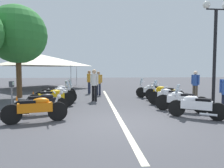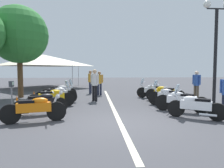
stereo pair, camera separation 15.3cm
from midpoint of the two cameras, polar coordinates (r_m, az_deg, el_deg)
ground_plane at (r=6.77m, az=2.96°, el=-10.82°), size 80.00×80.00×0.00m
lane_centre_stripe at (r=10.33m, az=0.28°, el=-5.66°), size 13.31×0.16×0.01m
motorcycle_left_row_0 at (r=7.24m, az=-19.96°, el=-6.36°), size 0.79×2.02×1.00m
motorcycle_left_row_1 at (r=8.39m, az=-18.28°, el=-4.98°), size 0.99×1.92×0.99m
motorcycle_left_row_2 at (r=9.84m, az=-15.74°, el=-3.52°), size 1.01×2.03×1.22m
motorcycle_left_row_3 at (r=11.01m, az=-14.58°, el=-2.74°), size 0.75×2.12×1.22m
motorcycle_left_row_4 at (r=12.40m, az=-13.96°, el=-2.02°), size 0.86×2.01×1.21m
motorcycle_right_row_0 at (r=7.91m, az=22.39°, el=-5.57°), size 1.25×1.69×1.20m
motorcycle_right_row_1 at (r=8.94m, az=18.96°, el=-4.36°), size 1.31×1.89×1.02m
motorcycle_right_row_2 at (r=10.17m, az=15.94°, el=-3.27°), size 1.40×1.80×1.22m
motorcycle_right_row_3 at (r=11.53m, az=14.65°, el=-2.45°), size 1.44×1.81×1.02m
motorcycle_right_row_4 at (r=12.75m, az=11.74°, el=-1.81°), size 1.26×1.93×1.21m
street_lamp_twin_globe at (r=10.38m, az=27.13°, el=11.88°), size 0.32×1.22×4.71m
parking_meter at (r=8.85m, az=-25.49°, el=-1.80°), size 0.19×0.15×1.29m
traffic_cone_1 at (r=11.95m, az=-20.35°, el=-3.21°), size 0.36×0.36×0.61m
traffic_cone_2 at (r=9.97m, az=-24.31°, el=-4.68°), size 0.36×0.36×0.61m
bystander_1 at (r=11.37m, az=-4.41°, el=0.41°), size 0.35×0.45×1.75m
bystander_2 at (r=12.82m, az=22.57°, el=0.26°), size 0.48×0.32×1.66m
bystander_3 at (r=15.13m, az=-5.71°, el=1.09°), size 0.51×0.32×1.68m
bystander_4 at (r=14.04m, az=-3.19°, el=0.73°), size 0.32×0.52×1.62m
roadside_tree_1 at (r=14.21m, az=-23.97°, el=12.28°), size 3.52×3.52×5.65m
event_tent at (r=21.05m, az=-18.29°, el=6.23°), size 6.93×6.93×3.20m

